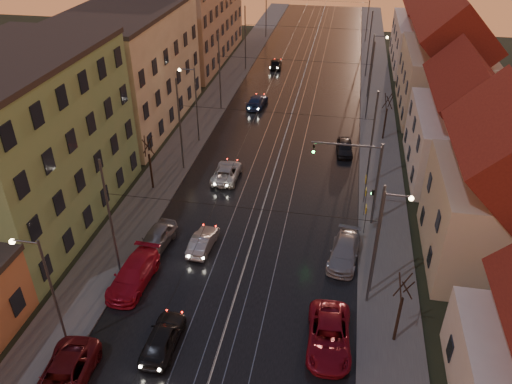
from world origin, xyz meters
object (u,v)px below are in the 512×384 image
Objects in this scene: parked_left_3 at (156,238)px; driving_car_0 at (163,338)px; driving_car_3 at (257,101)px; parked_left_1 at (63,378)px; traffic_light_mast at (365,174)px; parked_right_0 at (329,336)px; parked_left_2 at (133,275)px; street_lamp_2 at (193,98)px; parked_right_1 at (344,252)px; driving_car_1 at (203,241)px; driving_car_4 at (276,63)px; street_lamp_1 at (384,234)px; street_lamp_3 at (374,60)px; driving_car_2 at (227,172)px; street_lamp_0 at (46,285)px.

driving_car_0 is at bearing -61.76° from parked_left_3.
parked_left_1 is (-3.14, -41.18, 0.07)m from driving_car_3.
traffic_light_mast is 13.66m from parked_right_0.
parked_left_3 is (-3.69, 9.04, 0.01)m from driving_car_0.
parked_left_1 is 1.01× the size of parked_left_2.
traffic_light_mast is at bearing -35.07° from street_lamp_2.
street_lamp_2 is at bearing 119.02° from parked_right_0.
parked_right_1 is at bearing 22.58° from parked_left_2.
parked_right_0 is at bearing -58.30° from street_lamp_2.
driving_car_0 reaches higher than driving_car_3.
street_lamp_2 is 1.79× the size of parked_left_3.
driving_car_1 is 5.85m from parked_left_2.
driving_car_4 is 0.90× the size of parked_left_3.
street_lamp_1 is 1.11× the size of traffic_light_mast.
driving_car_0 is at bearing -77.76° from street_lamp_2.
street_lamp_3 is 33.20m from parked_right_1.
parked_left_3 is at bearing 82.39° from parked_left_1.
parked_left_3 is (-3.49, -0.42, 0.11)m from driving_car_1.
parked_left_1 reaches higher than driving_car_1.
parked_right_0 is (-2.76, -41.01, -4.12)m from street_lamp_3.
street_lamp_2 is at bearing -68.40° from driving_car_1.
street_lamp_3 is at bearing 83.46° from parked_right_0.
driving_car_1 is at bearing 93.55° from driving_car_2.
street_lamp_3 reaches higher than driving_car_4.
parked_left_3 reaches higher than parked_right_1.
parked_left_3 is (-16.06, 2.13, -4.12)m from street_lamp_1.
street_lamp_1 is 1.68× the size of driving_car_3.
driving_car_0 is (5.83, 1.09, -4.13)m from street_lamp_0.
driving_car_2 is at bearing 145.45° from parked_right_1.
driving_car_4 is at bearing 89.19° from parked_left_2.
driving_car_1 is at bearing -110.60° from street_lamp_3.
street_lamp_2 is at bearing 88.09° from parked_left_1.
parked_right_0 is at bearing -10.06° from parked_left_2.
parked_right_1 is at bearing -101.72° from traffic_light_mast.
driving_car_2 is 0.88× the size of parked_left_2.
driving_car_4 is 56.36m from parked_left_1.
driving_car_4 is (-0.28, 32.65, 0.02)m from driving_car_2.
street_lamp_0 is at bearing -106.36° from parked_left_2.
street_lamp_0 is 1.79× the size of parked_left_3.
street_lamp_0 is 47.62m from street_lamp_3.
driving_car_4 is at bearing -85.07° from driving_car_1.
street_lamp_1 is 8.08m from traffic_light_mast.
driving_car_3 is (-1.19, 37.50, -0.06)m from driving_car_0.
parked_left_1 is (1.50, -2.60, -4.12)m from street_lamp_0.
driving_car_2 is (-0.85, 19.94, -0.09)m from driving_car_0.
parked_right_1 is at bearing 10.12° from parked_left_3.
driving_car_3 is (4.64, 10.59, -4.19)m from street_lamp_2.
driving_car_0 is 0.80× the size of parked_left_1.
driving_car_3 is at bearing 104.20° from parked_right_0.
street_lamp_1 reaches higher than driving_car_2.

